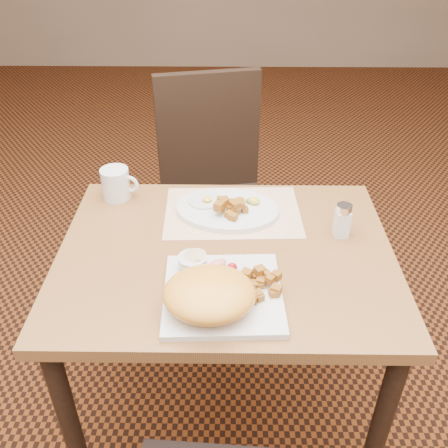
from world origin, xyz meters
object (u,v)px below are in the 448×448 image
at_px(plate_square, 223,294).
at_px(chair_far, 214,185).
at_px(table, 226,282).
at_px(coffee_mug, 116,184).
at_px(salt_shaker, 342,220).
at_px(plate_oval, 227,210).

bearing_deg(plate_square, chair_far, 93.23).
xyz_separation_m(table, coffee_mug, (-0.34, 0.27, 0.16)).
bearing_deg(salt_shaker, plate_square, -142.05).
relative_size(plate_oval, coffee_mug, 2.60).
bearing_deg(chair_far, plate_oval, 83.98).
height_order(table, chair_far, chair_far).
distance_m(plate_square, coffee_mug, 0.56).
height_order(plate_square, salt_shaker, salt_shaker).
height_order(plate_square, coffee_mug, coffee_mug).
bearing_deg(chair_far, table, 82.13).
xyz_separation_m(salt_shaker, coffee_mug, (-0.66, 0.19, -0.00)).
bearing_deg(salt_shaker, chair_far, 120.59).
relative_size(table, plate_oval, 2.96).
bearing_deg(plate_oval, chair_far, 96.30).
bearing_deg(salt_shaker, table, -166.69).
bearing_deg(plate_oval, plate_square, -91.20).
bearing_deg(coffee_mug, chair_far, 57.04).
relative_size(table, plate_square, 3.21).
relative_size(chair_far, plate_oval, 3.19).
xyz_separation_m(plate_square, coffee_mug, (-0.33, 0.45, 0.04)).
relative_size(salt_shaker, coffee_mug, 0.85).
bearing_deg(table, plate_oval, 89.21).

